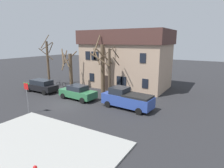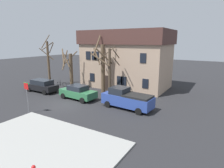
% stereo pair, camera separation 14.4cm
% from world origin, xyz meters
% --- Properties ---
extents(ground_plane, '(120.00, 120.00, 0.00)m').
position_xyz_m(ground_plane, '(0.00, 0.00, 0.00)').
color(ground_plane, '#262628').
extents(sidewalk_slab, '(11.00, 8.50, 0.12)m').
position_xyz_m(sidewalk_slab, '(4.64, -7.71, 0.06)').
color(sidewalk_slab, '#999993').
rests_on(sidewalk_slab, ground_plane).
extents(building_main, '(12.90, 7.39, 8.38)m').
position_xyz_m(building_main, '(1.82, 11.39, 4.27)').
color(building_main, tan).
rests_on(building_main, ground_plane).
extents(tree_bare_near, '(2.73, 2.73, 7.83)m').
position_xyz_m(tree_bare_near, '(-8.67, 5.68, 3.77)').
color(tree_bare_near, brown).
rests_on(tree_bare_near, ground_plane).
extents(tree_bare_mid, '(2.23, 3.12, 5.83)m').
position_xyz_m(tree_bare_mid, '(-4.06, 5.49, 2.97)').
color(tree_bare_mid, brown).
rests_on(tree_bare_mid, ground_plane).
extents(tree_bare_far, '(2.92, 2.56, 7.66)m').
position_xyz_m(tree_bare_far, '(0.74, 6.57, 3.57)').
color(tree_bare_far, brown).
rests_on(tree_bare_far, ground_plane).
extents(tree_bare_end, '(2.79, 2.60, 6.18)m').
position_xyz_m(tree_bare_end, '(2.13, 6.22, 3.24)').
color(tree_bare_end, '#4C3D2D').
rests_on(tree_bare_end, ground_plane).
extents(car_black_wagon, '(4.71, 2.08, 1.70)m').
position_xyz_m(car_black_wagon, '(-6.56, 2.45, 0.89)').
color(car_black_wagon, black).
rests_on(car_black_wagon, ground_plane).
extents(car_green_sedan, '(4.76, 2.34, 1.70)m').
position_xyz_m(car_green_sedan, '(-0.06, 2.42, 0.85)').
color(car_green_sedan, '#2D6B42').
rests_on(car_green_sedan, ground_plane).
extents(pickup_truck_blue, '(5.52, 2.50, 2.11)m').
position_xyz_m(pickup_truck_blue, '(6.41, 2.61, 1.02)').
color(pickup_truck_blue, '#2D4799').
rests_on(pickup_truck_blue, ground_plane).
extents(street_sign_pole, '(0.76, 0.07, 3.04)m').
position_xyz_m(street_sign_pole, '(-1.12, -3.58, 2.11)').
color(street_sign_pole, slate).
rests_on(street_sign_pole, ground_plane).
extents(bicycle_leaning, '(1.74, 0.31, 1.03)m').
position_xyz_m(bicycle_leaning, '(-6.54, 6.08, 0.37)').
color(bicycle_leaning, black).
rests_on(bicycle_leaning, ground_plane).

